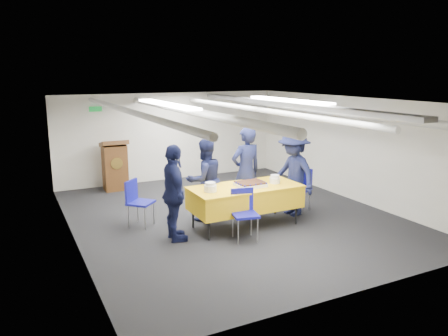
{
  "coord_description": "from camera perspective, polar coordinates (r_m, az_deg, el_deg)",
  "views": [
    {
      "loc": [
        -3.87,
        -7.4,
        2.83
      ],
      "look_at": [
        -0.26,
        -0.2,
        1.05
      ],
      "focal_mm": 35.0,
      "sensor_mm": 36.0,
      "label": 1
    }
  ],
  "objects": [
    {
      "name": "podium",
      "position": [
        10.92,
        -14.07,
        0.36
      ],
      "size": [
        0.62,
        0.53,
        1.25
      ],
      "color": "brown",
      "rests_on": "ground"
    },
    {
      "name": "chair_near",
      "position": [
        7.53,
        2.59,
        -5.33
      ],
      "size": [
        0.5,
        0.5,
        0.87
      ],
      "color": "gray",
      "rests_on": "ground"
    },
    {
      "name": "sailor_b",
      "position": [
        8.4,
        -2.53,
        -1.56
      ],
      "size": [
        0.83,
        0.68,
        1.6
      ],
      "primitive_type": "imported",
      "rotation": [
        0.0,
        0.0,
        3.24
      ],
      "color": "black",
      "rests_on": "ground"
    },
    {
      "name": "serving_table",
      "position": [
        8.11,
        2.8,
        -3.82
      ],
      "size": [
        2.05,
        0.95,
        0.77
      ],
      "color": "black",
      "rests_on": "ground"
    },
    {
      "name": "sailor_a",
      "position": [
        8.65,
        2.89,
        -0.46
      ],
      "size": [
        0.69,
        0.48,
        1.8
      ],
      "primitive_type": "imported",
      "rotation": [
        0.0,
        0.0,
        3.22
      ],
      "color": "black",
      "rests_on": "ground"
    },
    {
      "name": "sheet_cake",
      "position": [
        8.03,
        3.47,
        -2.1
      ],
      "size": [
        0.52,
        0.41,
        0.09
      ],
      "color": "white",
      "rests_on": "serving_table"
    },
    {
      "name": "plate_stack_left",
      "position": [
        7.66,
        -1.79,
        -2.54
      ],
      "size": [
        0.22,
        0.22,
        0.17
      ],
      "color": "white",
      "rests_on": "serving_table"
    },
    {
      "name": "chair_left",
      "position": [
        8.3,
        -11.34,
        -3.88
      ],
      "size": [
        0.59,
        0.59,
        0.87
      ],
      "color": "gray",
      "rests_on": "ground"
    },
    {
      "name": "chair_right",
      "position": [
        9.23,
        9.99,
        -2.16
      ],
      "size": [
        0.56,
        0.56,
        0.87
      ],
      "color": "gray",
      "rests_on": "ground"
    },
    {
      "name": "ground",
      "position": [
        8.82,
        0.92,
        -6.26
      ],
      "size": [
        7.0,
        7.0,
        0.0
      ],
      "primitive_type": "plane",
      "color": "black",
      "rests_on": "ground"
    },
    {
      "name": "room_shell",
      "position": [
        8.82,
        0.28,
        5.82
      ],
      "size": [
        6.0,
        7.0,
        2.3
      ],
      "color": "silver",
      "rests_on": "ground"
    },
    {
      "name": "sailor_c",
      "position": [
        7.4,
        -6.52,
        -3.31
      ],
      "size": [
        0.51,
        1.01,
        1.66
      ],
      "primitive_type": "imported",
      "rotation": [
        0.0,
        0.0,
        1.46
      ],
      "color": "black",
      "rests_on": "ground"
    },
    {
      "name": "plate_stack_right",
      "position": [
        8.3,
        6.65,
        -1.48
      ],
      "size": [
        0.2,
        0.2,
        0.16
      ],
      "color": "white",
      "rests_on": "serving_table"
    },
    {
      "name": "sailor_d",
      "position": [
        8.79,
        9.04,
        -0.7
      ],
      "size": [
        0.74,
        1.16,
        1.71
      ],
      "primitive_type": "imported",
      "rotation": [
        0.0,
        0.0,
        -1.47
      ],
      "color": "black",
      "rests_on": "ground"
    }
  ]
}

